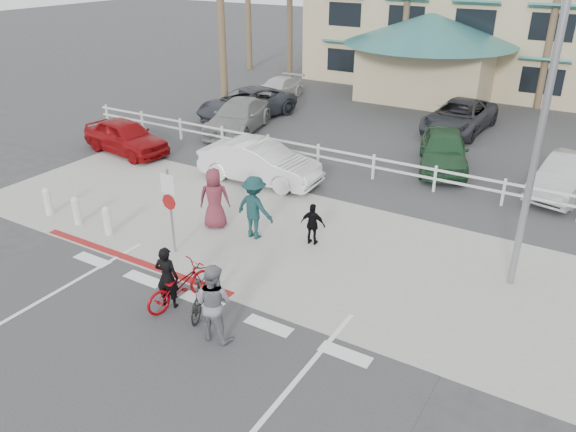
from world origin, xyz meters
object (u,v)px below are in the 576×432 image
Objects in this scene: car_red_compact at (126,136)px; bike_black at (203,293)px; bike_red at (179,286)px; sign_post at (171,207)px; car_white_sedan at (260,162)px.

bike_black is at bearing -118.61° from car_red_compact.
sign_post is at bearing -34.27° from bike_red.
sign_post is 9.58m from car_red_compact.
bike_black is (0.73, 0.03, 0.02)m from bike_red.
car_red_compact is (-9.58, 7.60, 0.22)m from bike_red.
bike_black is at bearing -166.22° from bike_red.
car_white_sedan is (-3.50, 7.76, 0.24)m from bike_black.
bike_black is (2.62, -1.90, -0.92)m from sign_post.
car_red_compact reaches higher than bike_red.
bike_red is 0.73m from bike_black.
bike_black is 8.51m from car_white_sedan.
bike_red is 12.23m from car_red_compact.
sign_post reaches higher than car_red_compact.
bike_black is 12.79m from car_red_compact.
bike_red is 0.46× the size of car_red_compact.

